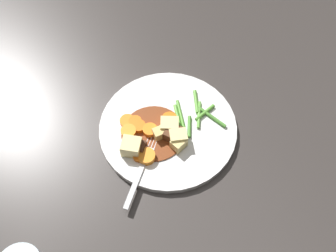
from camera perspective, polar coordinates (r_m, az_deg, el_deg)
The scene contains 26 objects.
ground_plane at distance 0.77m, azimuth 0.00°, elevation -0.56°, with size 3.00×3.00×0.00m, color #383330.
dinner_plate at distance 0.76m, azimuth 0.00°, elevation -0.28°, with size 0.29×0.29×0.01m, color white.
stew_sauce at distance 0.74m, azimuth -2.31°, elevation -1.08°, with size 0.13×0.13×0.00m, color brown.
carrot_slice_0 at distance 0.75m, azimuth -4.57°, elevation -0.09°, with size 0.03×0.03×0.01m, color orange.
carrot_slice_1 at distance 0.75m, azimuth 0.24°, elevation 0.99°, with size 0.03×0.03×0.01m, color orange.
carrot_slice_2 at distance 0.76m, azimuth -6.37°, elevation 0.74°, with size 0.03×0.03×0.01m, color orange.
carrot_slice_3 at distance 0.72m, azimuth -4.52°, elevation -4.67°, with size 0.03×0.03×0.01m, color orange.
carrot_slice_4 at distance 0.76m, azimuth -5.16°, elevation 0.68°, with size 0.03×0.03×0.01m, color orange.
carrot_slice_5 at distance 0.74m, azimuth -2.74°, elevation -0.91°, with size 0.03×0.03×0.01m, color orange.
carrot_slice_6 at distance 0.74m, azimuth -6.19°, elevation -0.91°, with size 0.03×0.03×0.01m, color orange.
carrot_slice_7 at distance 0.71m, azimuth -3.37°, elevation -4.76°, with size 0.03×0.03×0.01m, color orange.
potato_chunk_0 at distance 0.74m, azimuth 0.12°, elevation -0.00°, with size 0.04×0.03×0.03m, color #EAD68C.
potato_chunk_1 at distance 0.72m, azimuth -5.75°, elevation -3.25°, with size 0.04×0.03×0.03m, color #EAD68C.
potato_chunk_2 at distance 0.73m, azimuth -1.27°, elevation -1.12°, with size 0.02×0.03×0.02m, color #DBBC6B.
potato_chunk_3 at distance 0.72m, azimuth 1.61°, elevation -1.82°, with size 0.03×0.03×0.03m, color #EAD68C.
potato_chunk_4 at distance 0.72m, azimuth 1.45°, elevation -2.91°, with size 0.02×0.02×0.02m, color #E5CC7A.
meat_chunk_0 at distance 0.73m, azimuth 0.60°, elevation -1.31°, with size 0.03×0.03×0.02m, color #56331E.
meat_chunk_1 at distance 0.72m, azimuth -4.57°, elevation -3.26°, with size 0.03×0.02×0.02m, color #4C2B19.
green_bean_0 at distance 0.77m, azimuth 5.79°, elevation 2.15°, with size 0.01×0.01×0.05m, color #599E38.
green_bean_1 at distance 0.77m, azimuth 4.89°, elevation 1.72°, with size 0.01×0.01×0.07m, color #66AD42.
green_bean_2 at distance 0.77m, azimuth 6.91°, elevation 1.39°, with size 0.01×0.01×0.07m, color #4C8E33.
green_bean_3 at distance 0.75m, azimuth 3.36°, elevation -0.12°, with size 0.01×0.01×0.05m, color #4C8E33.
green_bean_4 at distance 0.76m, azimuth 2.02°, elevation 1.68°, with size 0.01×0.01×0.08m, color #599E38.
green_bean_5 at distance 0.79m, azimuth 4.42°, elevation 3.82°, with size 0.01×0.01×0.06m, color #599E38.
green_bean_6 at distance 0.76m, azimuth 1.54°, elevation 1.40°, with size 0.01×0.01×0.06m, color #66AD42.
fork at distance 0.71m, azimuth -3.96°, elevation -6.04°, with size 0.12×0.15×0.00m.
Camera 1 is at (0.15, 0.37, 0.66)m, focal length 38.95 mm.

